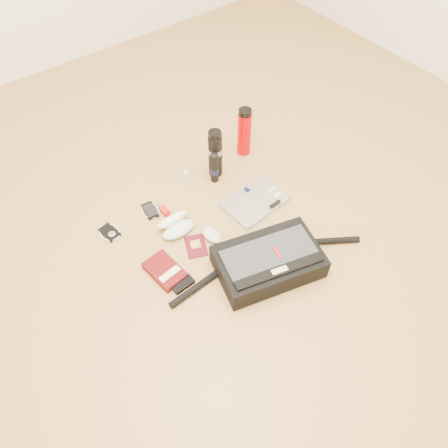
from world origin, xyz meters
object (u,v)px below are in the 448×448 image
object	(u,v)px
laptop	(255,202)
thermos_black	(215,153)
messenger_bag	(268,262)
book	(165,270)
thermos_red	(244,132)

from	to	relation	value
laptop	thermos_black	bearing A→B (deg)	91.88
messenger_bag	laptop	size ratio (longest dim) A/B	2.84
laptop	book	bearing A→B (deg)	-176.67
thermos_black	book	bearing A→B (deg)	-146.31
messenger_bag	thermos_black	world-z (taller)	thermos_black
laptop	thermos_black	xyz separation A→B (m)	(-0.03, 0.31, 0.13)
messenger_bag	thermos_red	world-z (taller)	thermos_red
book	thermos_red	distance (m)	0.92
laptop	book	xyz separation A→B (m)	(-0.61, -0.08, 0.01)
laptop	thermos_red	world-z (taller)	thermos_red
messenger_bag	thermos_black	size ratio (longest dim) A/B	3.25
book	thermos_black	xyz separation A→B (m)	(0.58, 0.38, 0.13)
book	laptop	bearing A→B (deg)	1.28
laptop	thermos_red	xyz separation A→B (m)	(0.20, 0.35, 0.13)
messenger_bag	thermos_red	bearing A→B (deg)	74.14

